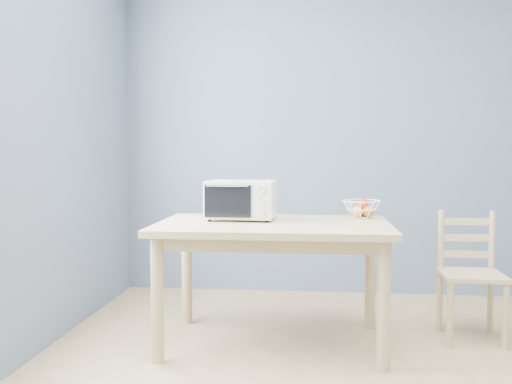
# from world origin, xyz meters

# --- Properties ---
(room) EXTENTS (4.01, 4.51, 2.61)m
(room) POSITION_xyz_m (0.00, 0.00, 1.30)
(room) COLOR tan
(room) RESTS_ON ground
(dining_table) EXTENTS (1.40, 0.90, 0.75)m
(dining_table) POSITION_xyz_m (-0.65, 0.90, 0.65)
(dining_table) COLOR tan
(dining_table) RESTS_ON ground
(toaster_oven) EXTENTS (0.43, 0.32, 0.25)m
(toaster_oven) POSITION_xyz_m (-0.88, 1.01, 0.88)
(toaster_oven) COLOR silver
(toaster_oven) RESTS_ON dining_table
(fruit_basket) EXTENTS (0.28, 0.28, 0.13)m
(fruit_basket) POSITION_xyz_m (-0.10, 1.20, 0.81)
(fruit_basket) COLOR white
(fruit_basket) RESTS_ON dining_table
(dining_chair) EXTENTS (0.38, 0.38, 0.80)m
(dining_chair) POSITION_xyz_m (0.57, 1.14, 0.39)
(dining_chair) COLOR tan
(dining_chair) RESTS_ON ground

